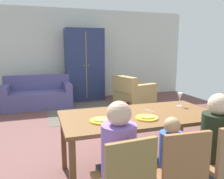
# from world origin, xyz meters

# --- Properties ---
(ground_plane) EXTENTS (7.05, 6.03, 0.02)m
(ground_plane) POSITION_xyz_m (0.00, 0.42, -0.01)
(ground_plane) COLOR brown
(back_wall) EXTENTS (7.05, 0.10, 2.70)m
(back_wall) POSITION_xyz_m (0.00, 3.48, 1.35)
(back_wall) COLOR silver
(back_wall) RESTS_ON ground_plane
(dining_table) EXTENTS (1.85, 0.93, 0.76)m
(dining_table) POSITION_xyz_m (-0.07, -1.22, 0.69)
(dining_table) COLOR brown
(dining_table) RESTS_ON ground_plane
(plate_near_man) EXTENTS (0.25, 0.25, 0.02)m
(plate_near_man) POSITION_xyz_m (-0.57, -1.34, 0.77)
(plate_near_man) COLOR yellow
(plate_near_man) RESTS_ON dining_table
(pizza_near_man) EXTENTS (0.17, 0.17, 0.01)m
(pizza_near_man) POSITION_xyz_m (-0.57, -1.34, 0.78)
(pizza_near_man) COLOR gold
(pizza_near_man) RESTS_ON plate_near_man
(plate_near_child) EXTENTS (0.25, 0.25, 0.02)m
(plate_near_child) POSITION_xyz_m (-0.07, -1.40, 0.77)
(plate_near_child) COLOR yellow
(plate_near_child) RESTS_ON dining_table
(pizza_near_child) EXTENTS (0.17, 0.17, 0.01)m
(pizza_near_child) POSITION_xyz_m (-0.07, -1.40, 0.78)
(pizza_near_child) COLOR gold
(pizza_near_child) RESTS_ON plate_near_child
(wine_glass) EXTENTS (0.07, 0.07, 0.19)m
(wine_glass) POSITION_xyz_m (0.60, -1.04, 0.89)
(wine_glass) COLOR silver
(wine_glass) RESTS_ON dining_table
(fork) EXTENTS (0.04, 0.15, 0.01)m
(fork) POSITION_xyz_m (-0.34, -1.27, 0.76)
(fork) COLOR silver
(fork) RESTS_ON dining_table
(knife) EXTENTS (0.05, 0.17, 0.01)m
(knife) POSITION_xyz_m (0.10, -1.12, 0.76)
(knife) COLOR silver
(knife) RESTS_ON dining_table
(person_man) EXTENTS (0.30, 0.41, 1.11)m
(person_man) POSITION_xyz_m (-0.58, -1.86, 0.51)
(person_man) COLOR #2E3F47
(person_man) RESTS_ON ground_plane
(dining_chair_child) EXTENTS (0.44, 0.44, 0.87)m
(dining_chair_child) POSITION_xyz_m (-0.07, -2.04, 0.49)
(dining_chair_child) COLOR #915D35
(dining_chair_child) RESTS_ON ground_plane
(person_child) EXTENTS (0.22, 0.29, 0.92)m
(person_child) POSITION_xyz_m (-0.06, -1.87, 0.43)
(person_child) COLOR #2C434C
(person_child) RESTS_ON ground_plane
(person_woman) EXTENTS (0.30, 0.40, 1.11)m
(person_woman) POSITION_xyz_m (0.44, -1.86, 0.51)
(person_woman) COLOR #3B4053
(person_woman) RESTS_ON ground_plane
(area_rug) EXTENTS (2.60, 1.80, 0.01)m
(area_rug) POSITION_xyz_m (0.25, 1.75, 0.00)
(area_rug) COLOR #585147
(area_rug) RESTS_ON ground_plane
(couch) EXTENTS (1.71, 0.86, 0.82)m
(couch) POSITION_xyz_m (-1.24, 2.61, 0.30)
(couch) COLOR #514D84
(couch) RESTS_ON ground_plane
(armchair) EXTENTS (1.06, 1.05, 0.82)m
(armchair) POSITION_xyz_m (1.20, 1.93, 0.32)
(armchair) COLOR tan
(armchair) RESTS_ON ground_plane
(armoire) EXTENTS (1.10, 0.59, 2.10)m
(armoire) POSITION_xyz_m (0.12, 3.09, 1.05)
(armoire) COLOR navy
(armoire) RESTS_ON ground_plane
(handbag) EXTENTS (0.32, 0.16, 0.26)m
(handbag) POSITION_xyz_m (0.70, 1.45, 0.13)
(handbag) COLOR black
(handbag) RESTS_ON ground_plane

